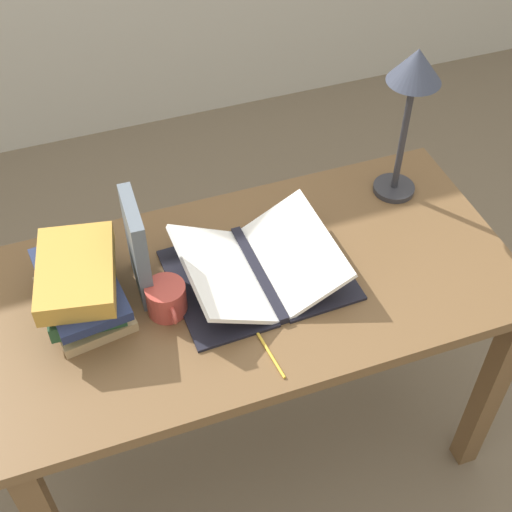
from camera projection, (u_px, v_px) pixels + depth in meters
The scene contains 8 objects.
ground_plane at pixel (252, 438), 2.31m from camera, with size 12.00×12.00×0.00m, color #70604C.
reading_desk at pixel (252, 310), 1.84m from camera, with size 1.32×0.66×0.77m.
open_book at pixel (259, 268), 1.75m from camera, with size 0.44×0.35×0.10m.
book_stack_tall at pixel (80, 286), 1.64m from camera, with size 0.22×0.31×0.15m.
book_standing_upright at pixel (137, 248), 1.65m from camera, with size 0.04×0.17×0.26m.
reading_lamp at pixel (413, 85), 1.74m from camera, with size 0.14×0.14×0.44m.
coffee_mug at pixel (167, 299), 1.66m from camera, with size 0.10×0.12×0.08m.
pencil at pixel (267, 349), 1.61m from camera, with size 0.03×0.17×0.01m.
Camera 1 is at (-0.38, -1.11, 2.08)m, focal length 50.00 mm.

